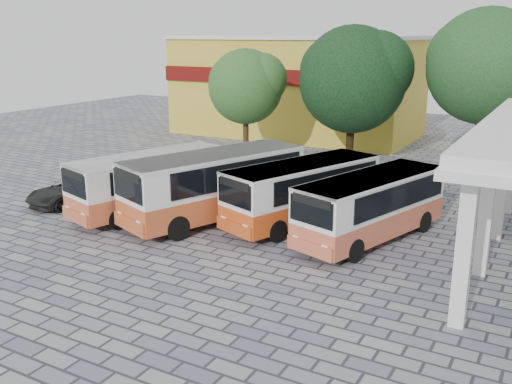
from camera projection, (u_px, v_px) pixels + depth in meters
The scene contains 10 objects.
ground at pixel (266, 251), 22.93m from camera, with size 90.00×90.00×0.00m, color slate.
shophouse_block at pixel (297, 85), 48.84m from camera, with size 20.40×10.40×8.30m.
bus_far_left at pixel (151, 179), 27.52m from camera, with size 4.64×8.47×2.88m.
bus_centre_left at pixel (215, 182), 26.31m from camera, with size 5.65×9.45×3.19m.
bus_centre_right at pixel (303, 189), 25.88m from camera, with size 5.00×8.45×2.85m.
bus_far_right at pixel (372, 203), 23.80m from camera, with size 4.50×8.21×2.79m.
tree_left at pixel (247, 84), 38.16m from camera, with size 5.27×5.02×7.53m.
tree_middle at pixel (354, 76), 35.90m from camera, with size 7.10×6.76×9.04m.
tree_right at pixel (488, 62), 32.42m from camera, with size 6.95×6.62×9.97m.
parked_car at pixel (72, 191), 29.33m from camera, with size 2.16×4.68×1.30m, color black.
Camera 1 is at (10.12, -18.91, 8.46)m, focal length 40.00 mm.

